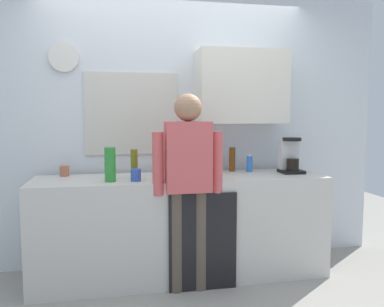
{
  "coord_description": "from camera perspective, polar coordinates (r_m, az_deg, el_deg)",
  "views": [
    {
      "loc": [
        -0.58,
        -3.05,
        1.44
      ],
      "look_at": [
        0.08,
        0.25,
        1.1
      ],
      "focal_mm": 36.76,
      "sensor_mm": 36.0,
      "label": 1
    }
  ],
  "objects": [
    {
      "name": "cup_blue_mug",
      "position": [
        3.24,
        -8.15,
        -3.11
      ],
      "size": [
        0.08,
        0.08,
        0.1
      ],
      "primitive_type": "cylinder",
      "color": "#3351B2",
      "rests_on": "kitchen_counter"
    },
    {
      "name": "bottle_olive_oil",
      "position": [
        3.37,
        -8.39,
        -1.49
      ],
      "size": [
        0.06,
        0.06,
        0.25
      ],
      "primitive_type": "cylinder",
      "color": "olive",
      "rests_on": "kitchen_counter"
    },
    {
      "name": "bottle_clear_soda",
      "position": [
        3.24,
        -11.8,
        -1.57
      ],
      "size": [
        0.09,
        0.09,
        0.28
      ],
      "primitive_type": "cylinder",
      "color": "#2D8C33",
      "rests_on": "kitchen_counter"
    },
    {
      "name": "person_at_sink",
      "position": [
        3.15,
        -0.59,
        -3.23
      ],
      "size": [
        0.57,
        0.22,
        1.6
      ],
      "rotation": [
        0.0,
        0.0,
        -0.1
      ],
      "color": "brown",
      "rests_on": "ground_plane"
    },
    {
      "name": "cup_terracotta_mug",
      "position": [
        3.64,
        -18.03,
        -2.43
      ],
      "size": [
        0.08,
        0.08,
        0.09
      ],
      "primitive_type": "cylinder",
      "color": "#B26647",
      "rests_on": "kitchen_counter"
    },
    {
      "name": "dish_soap",
      "position": [
        3.76,
        8.34,
        -1.47
      ],
      "size": [
        0.06,
        0.06,
        0.18
      ],
      "color": "blue",
      "rests_on": "kitchen_counter"
    },
    {
      "name": "mixing_bowl",
      "position": [
        3.4,
        -1.46,
        -2.8
      ],
      "size": [
        0.22,
        0.22,
        0.08
      ],
      "primitive_type": "cylinder",
      "color": "white",
      "rests_on": "kitchen_counter"
    },
    {
      "name": "kitchen_counter",
      "position": [
        3.54,
        -1.49,
        -10.52
      ],
      "size": [
        2.54,
        0.64,
        0.89
      ],
      "primitive_type": "cube",
      "color": "beige",
      "rests_on": "ground_plane"
    },
    {
      "name": "ground_plane",
      "position": [
        3.42,
        -0.57,
        -19.11
      ],
      "size": [
        8.0,
        8.0,
        0.0
      ],
      "primitive_type": "plane",
      "color": "#9E998E"
    },
    {
      "name": "dishwasher_panel",
      "position": [
        3.27,
        1.61,
        -12.75
      ],
      "size": [
        0.56,
        0.02,
        0.8
      ],
      "primitive_type": "cube",
      "color": "black",
      "rests_on": "ground_plane"
    },
    {
      "name": "cup_white_mug",
      "position": [
        3.28,
        2.82,
        -2.99
      ],
      "size": [
        0.08,
        0.08,
        0.09
      ],
      "primitive_type": "cylinder",
      "color": "white",
      "rests_on": "kitchen_counter"
    },
    {
      "name": "bottle_amber_beer",
      "position": [
        3.78,
        5.85,
        -0.84
      ],
      "size": [
        0.06,
        0.06,
        0.23
      ],
      "primitive_type": "cylinder",
      "color": "brown",
      "rests_on": "kitchen_counter"
    },
    {
      "name": "back_wall_assembly",
      "position": [
        3.81,
        -1.41,
        4.55
      ],
      "size": [
        4.14,
        0.42,
        2.6
      ],
      "color": "silver",
      "rests_on": "ground_plane"
    },
    {
      "name": "coffee_maker",
      "position": [
        3.78,
        14.06,
        -0.5
      ],
      "size": [
        0.2,
        0.2,
        0.33
      ],
      "color": "black",
      "rests_on": "kitchen_counter"
    }
  ]
}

